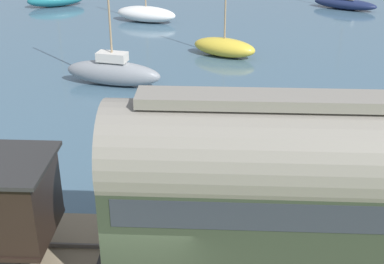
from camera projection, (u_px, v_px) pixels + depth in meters
The scene contains 9 objects.
passenger_coach at pixel (310, 183), 12.23m from camera, with size 2.53×9.80×4.73m.
sailboat_yellow at pixel (224, 47), 31.24m from camera, with size 2.92×4.10×5.65m.
sailboat_gray at pixel (113, 71), 26.81m from camera, with size 2.21×5.12×8.24m.
sailboat_white at pixel (146, 14), 38.76m from camera, with size 2.95×4.83×6.25m.
sailboat_navy at pixel (345, 3), 42.50m from camera, with size 3.57×5.06×5.59m.
rowboat_mid_harbor at pixel (331, 149), 20.36m from camera, with size 2.59×2.83×0.31m.
rowboat_far_out at pixel (157, 126), 22.02m from camera, with size 2.58×2.60×0.49m.
rowboat_near_shore at pixel (258, 190), 17.50m from camera, with size 0.88×2.87×0.54m.
rowboat_off_pier at pixel (220, 140), 21.07m from camera, with size 1.90×2.13×0.31m.
Camera 1 is at (-9.24, -1.69, 9.52)m, focal length 50.00 mm.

